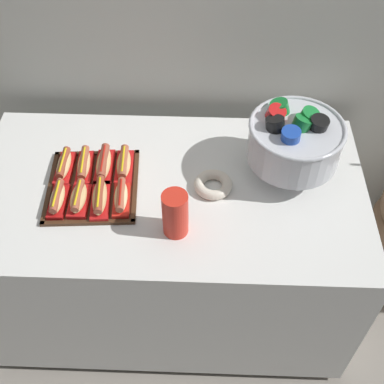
{
  "coord_description": "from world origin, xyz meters",
  "views": [
    {
      "loc": [
        0.13,
        -1.22,
        2.15
      ],
      "look_at": [
        0.09,
        -0.04,
        0.8
      ],
      "focal_mm": 46.15,
      "sensor_mm": 36.0,
      "label": 1
    }
  ],
  "objects_px": {
    "hot_dog_3": "(121,197)",
    "punch_bowl": "(294,140)",
    "buffet_table": "(172,245)",
    "cup_stack": "(175,214)",
    "hot_dog_0": "(58,199)",
    "hot_dog_7": "(124,164)",
    "hot_dog_6": "(104,164)",
    "hot_dog_4": "(64,165)",
    "donut": "(213,184)",
    "hot_dog_1": "(79,198)",
    "hot_dog_5": "(84,165)",
    "serving_tray": "(93,186)",
    "hot_dog_2": "(100,198)"
  },
  "relations": [
    {
      "from": "hot_dog_3",
      "to": "punch_bowl",
      "type": "distance_m",
      "value": 0.65
    },
    {
      "from": "buffet_table",
      "to": "cup_stack",
      "type": "relative_size",
      "value": 8.32
    },
    {
      "from": "hot_dog_0",
      "to": "hot_dog_7",
      "type": "height_order",
      "value": "hot_dog_7"
    },
    {
      "from": "hot_dog_0",
      "to": "hot_dog_6",
      "type": "distance_m",
      "value": 0.22
    },
    {
      "from": "hot_dog_0",
      "to": "hot_dog_6",
      "type": "height_order",
      "value": "hot_dog_6"
    },
    {
      "from": "hot_dog_6",
      "to": "punch_bowl",
      "type": "bearing_deg",
      "value": 1.93
    },
    {
      "from": "punch_bowl",
      "to": "cup_stack",
      "type": "height_order",
      "value": "punch_bowl"
    },
    {
      "from": "hot_dog_4",
      "to": "buffet_table",
      "type": "bearing_deg",
      "value": -8.88
    },
    {
      "from": "hot_dog_0",
      "to": "donut",
      "type": "relative_size",
      "value": 1.11
    },
    {
      "from": "hot_dog_3",
      "to": "hot_dog_7",
      "type": "bearing_deg",
      "value": 93.89
    },
    {
      "from": "hot_dog_6",
      "to": "hot_dog_7",
      "type": "distance_m",
      "value": 0.08
    },
    {
      "from": "hot_dog_1",
      "to": "donut",
      "type": "distance_m",
      "value": 0.49
    },
    {
      "from": "hot_dog_0",
      "to": "hot_dog_5",
      "type": "height_order",
      "value": "same"
    },
    {
      "from": "hot_dog_0",
      "to": "hot_dog_7",
      "type": "xyz_separation_m",
      "value": [
        0.21,
        0.18,
        0.0
      ]
    },
    {
      "from": "hot_dog_6",
      "to": "punch_bowl",
      "type": "height_order",
      "value": "punch_bowl"
    },
    {
      "from": "punch_bowl",
      "to": "donut",
      "type": "relative_size",
      "value": 2.42
    },
    {
      "from": "serving_tray",
      "to": "hot_dog_6",
      "type": "relative_size",
      "value": 2.05
    },
    {
      "from": "buffet_table",
      "to": "serving_tray",
      "type": "height_order",
      "value": "serving_tray"
    },
    {
      "from": "hot_dog_2",
      "to": "hot_dog_3",
      "type": "bearing_deg",
      "value": 3.89
    },
    {
      "from": "hot_dog_1",
      "to": "hot_dog_7",
      "type": "relative_size",
      "value": 0.89
    },
    {
      "from": "hot_dog_5",
      "to": "hot_dog_6",
      "type": "height_order",
      "value": "hot_dog_6"
    },
    {
      "from": "hot_dog_7",
      "to": "donut",
      "type": "height_order",
      "value": "hot_dog_7"
    },
    {
      "from": "hot_dog_2",
      "to": "punch_bowl",
      "type": "relative_size",
      "value": 0.54
    },
    {
      "from": "hot_dog_4",
      "to": "hot_dog_7",
      "type": "height_order",
      "value": "same"
    },
    {
      "from": "hot_dog_6",
      "to": "donut",
      "type": "bearing_deg",
      "value": -9.85
    },
    {
      "from": "hot_dog_3",
      "to": "hot_dog_6",
      "type": "distance_m",
      "value": 0.18
    },
    {
      "from": "punch_bowl",
      "to": "hot_dog_5",
      "type": "bearing_deg",
      "value": -177.88
    },
    {
      "from": "hot_dog_4",
      "to": "donut",
      "type": "relative_size",
      "value": 1.19
    },
    {
      "from": "hot_dog_2",
      "to": "buffet_table",
      "type": "bearing_deg",
      "value": 21.26
    },
    {
      "from": "serving_tray",
      "to": "hot_dog_2",
      "type": "bearing_deg",
      "value": -61.66
    },
    {
      "from": "hot_dog_2",
      "to": "donut",
      "type": "distance_m",
      "value": 0.41
    },
    {
      "from": "hot_dog_0",
      "to": "hot_dog_1",
      "type": "bearing_deg",
      "value": 3.89
    },
    {
      "from": "hot_dog_1",
      "to": "serving_tray",
      "type": "bearing_deg",
      "value": 69.45
    },
    {
      "from": "hot_dog_1",
      "to": "hot_dog_5",
      "type": "distance_m",
      "value": 0.17
    },
    {
      "from": "hot_dog_1",
      "to": "hot_dog_3",
      "type": "xyz_separation_m",
      "value": [
        0.15,
        0.01,
        -0.0
      ]
    },
    {
      "from": "punch_bowl",
      "to": "hot_dog_7",
      "type": "bearing_deg",
      "value": -178.31
    },
    {
      "from": "hot_dog_2",
      "to": "punch_bowl",
      "type": "xyz_separation_m",
      "value": [
        0.69,
        0.19,
        0.13
      ]
    },
    {
      "from": "hot_dog_1",
      "to": "donut",
      "type": "bearing_deg",
      "value": 11.6
    },
    {
      "from": "hot_dog_1",
      "to": "hot_dog_6",
      "type": "height_order",
      "value": "hot_dog_6"
    },
    {
      "from": "buffet_table",
      "to": "cup_stack",
      "type": "distance_m",
      "value": 0.5
    },
    {
      "from": "buffet_table",
      "to": "cup_stack",
      "type": "xyz_separation_m",
      "value": [
        0.04,
        -0.2,
        0.46
      ]
    },
    {
      "from": "hot_dog_0",
      "to": "punch_bowl",
      "type": "relative_size",
      "value": 0.46
    },
    {
      "from": "hot_dog_4",
      "to": "hot_dog_6",
      "type": "bearing_deg",
      "value": 3.89
    },
    {
      "from": "hot_dog_3",
      "to": "cup_stack",
      "type": "height_order",
      "value": "cup_stack"
    },
    {
      "from": "hot_dog_0",
      "to": "punch_bowl",
      "type": "distance_m",
      "value": 0.87
    },
    {
      "from": "serving_tray",
      "to": "cup_stack",
      "type": "xyz_separation_m",
      "value": [
        0.32,
        -0.19,
        0.08
      ]
    },
    {
      "from": "hot_dog_2",
      "to": "hot_dog_1",
      "type": "bearing_deg",
      "value": -176.11
    },
    {
      "from": "hot_dog_5",
      "to": "donut",
      "type": "xyz_separation_m",
      "value": [
        0.49,
        -0.07,
        -0.02
      ]
    },
    {
      "from": "buffet_table",
      "to": "hot_dog_0",
      "type": "relative_size",
      "value": 9.38
    },
    {
      "from": "serving_tray",
      "to": "hot_dog_3",
      "type": "xyz_separation_m",
      "value": [
        0.12,
        -0.07,
        0.03
      ]
    }
  ]
}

